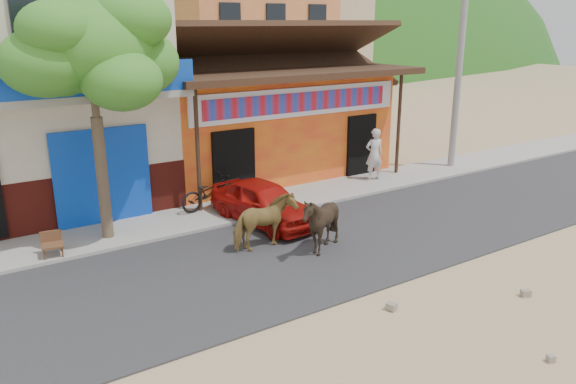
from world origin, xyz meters
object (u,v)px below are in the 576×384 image
tree (96,117)px  cafe_chair_right (51,235)px  cow_tan (265,222)px  pedestrian (374,154)px  cow_dark (321,223)px  utility_pole (460,55)px  scooter (210,192)px  red_car (264,202)px

tree → cafe_chair_right: bearing=-160.3°
cafe_chair_right → cow_tan: bearing=-18.3°
cow_tan → pedestrian: 6.81m
cow_tan → cow_dark: cow_dark is taller
utility_pole → scooter: utility_pole is taller
cow_tan → scooter: bearing=-5.9°
red_car → cafe_chair_right: size_ratio=3.41×
tree → cafe_chair_right: tree is taller
cow_tan → cafe_chair_right: cow_tan is taller
cow_tan → pedestrian: pedestrian is taller
tree → cow_tan: tree is taller
red_car → pedestrian: pedestrian is taller
cow_tan → scooter: cow_tan is taller
cow_tan → scooter: size_ratio=0.85×
cow_tan → cafe_chair_right: bearing=60.1°
tree → cafe_chair_right: size_ratio=5.92×
cow_dark → scooter: bearing=-153.3°
red_car → cafe_chair_right: 5.31m
cow_dark → red_car: bearing=-162.9°
tree → utility_pole: size_ratio=0.75×
tree → cafe_chair_right: 2.90m
pedestrian → scooter: bearing=10.1°
cow_tan → cow_dark: bearing=-137.3°
cow_dark → pedestrian: (5.14, 3.91, 0.23)m
scooter → pedestrian: bearing=-99.1°
scooter → cafe_chair_right: size_ratio=1.81×
tree → cow_dark: size_ratio=4.16×
utility_pole → cafe_chair_right: utility_pole is taller
cow_dark → red_car: size_ratio=0.42×
scooter → cafe_chair_right: bearing=96.7°
cow_dark → cow_tan: bearing=-118.3°
cow_tan → scooter: 3.23m
cow_tan → cow_dark: size_ratio=1.08×
pedestrian → red_car: bearing=28.1°
cow_tan → cafe_chair_right: size_ratio=1.53×
cow_tan → red_car: 1.76m
tree → pedestrian: bearing=2.2°
scooter → cafe_chair_right: cafe_chair_right is taller
cow_dark → red_car: (-0.09, 2.43, -0.13)m
pedestrian → cafe_chair_right: size_ratio=1.72×
cow_tan → red_car: bearing=-34.2°
utility_pole → cow_tan: bearing=-163.9°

